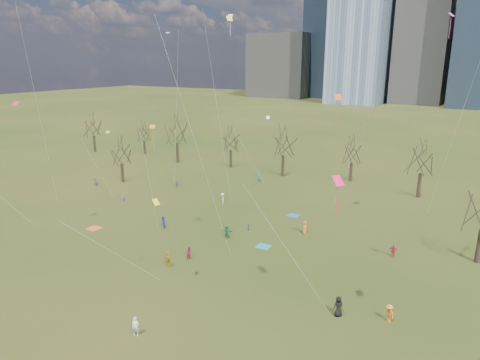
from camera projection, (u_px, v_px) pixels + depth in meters
The scene contains 22 objects.
ground at pixel (181, 273), 43.57m from camera, with size 500.00×500.00×0.00m, color black.
downtown_skyline at pixel (439, 22), 209.69m from camera, with size 212.50×78.00×118.00m.
bare_tree_row at pixel (314, 151), 72.97m from camera, with size 113.04×29.80×9.50m.
blanket_teal at pixel (263, 246), 49.87m from camera, with size 1.60×1.50×0.03m, color #187392.
blanket_navy at pixel (294, 215), 59.82m from camera, with size 1.60×1.50×0.03m, color #2348A4.
blanket_crimson at pixel (94, 228), 55.26m from camera, with size 1.60×1.50×0.03m, color #CF4F29.
person_1 at pixel (135, 326), 33.54m from camera, with size 0.58×0.38×1.60m, color silver.
person_2 at pixel (189, 253), 46.47m from camera, with size 0.71×0.56×1.47m, color #B01940.
person_4 at pixel (168, 260), 44.70m from camera, with size 0.98×0.41×1.67m, color orange.
person_5 at pixel (227, 232), 52.08m from camera, with size 1.52×0.48×1.64m, color #197042.
person_6 at pixel (338, 306), 36.07m from camera, with size 0.89×0.58×1.83m, color black.
person_7 at pixel (123, 197), 65.46m from camera, with size 0.54×0.36×1.49m, color #7E4D9B.
person_8 at pixel (248, 228), 54.32m from camera, with size 0.45×0.35×0.93m, color #295CB2.
person_9 at pixel (222, 198), 64.58m from camera, with size 1.07×0.62×1.66m, color silver.
person_10 at pixel (393, 251), 47.06m from camera, with size 0.86×0.36×1.47m, color red.
person_11 at pixel (96, 182), 73.70m from camera, with size 1.43×0.45×1.54m, color slate.
person_12 at pixel (305, 228), 53.31m from camera, with size 0.82×0.54×1.68m, color orange.
person_13 at pixel (259, 177), 75.88m from camera, with size 0.67×0.44×1.85m, color #1A795C.
person_14 at pixel (163, 222), 55.12m from camera, with size 0.79×0.61×1.62m, color #263FA5.
person_15 at pixel (389, 313), 35.28m from camera, with size 1.03×0.59×1.60m, color orange.
person_16 at pixel (177, 183), 72.77m from camera, with size 0.88×0.37×1.50m, color slate.
kites_airborne at pixel (234, 139), 48.37m from camera, with size 61.67×39.30×28.47m.
Camera 1 is at (24.98, -31.05, 20.92)m, focal length 32.00 mm.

